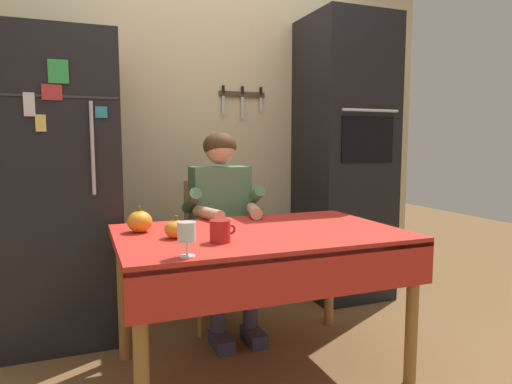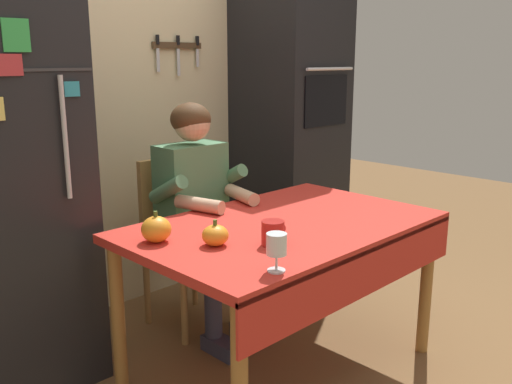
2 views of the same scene
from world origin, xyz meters
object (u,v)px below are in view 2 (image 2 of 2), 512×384
(chair_behind_person, at_px, (179,234))
(coffee_mug, at_px, (273,233))
(wall_oven, at_px, (290,121))
(dining_table, at_px, (287,241))
(seated_person, at_px, (200,201))
(wine_glass, at_px, (277,246))
(pumpkin_medium, at_px, (156,229))
(pumpkin_large, at_px, (215,235))

(chair_behind_person, bearing_deg, coffee_mug, -104.57)
(wall_oven, relative_size, dining_table, 1.50)
(seated_person, distance_m, wine_glass, 1.06)
(pumpkin_medium, bearing_deg, coffee_mug, -49.59)
(wall_oven, relative_size, coffee_mug, 17.63)
(seated_person, distance_m, pumpkin_medium, 0.69)
(chair_behind_person, distance_m, pumpkin_medium, 0.86)
(dining_table, relative_size, pumpkin_medium, 10.90)
(wall_oven, height_order, seated_person, wall_oven)
(seated_person, bearing_deg, pumpkin_medium, -143.86)
(dining_table, height_order, pumpkin_medium, pumpkin_medium)
(wine_glass, bearing_deg, coffee_mug, 45.81)
(chair_behind_person, height_order, pumpkin_large, chair_behind_person)
(chair_behind_person, bearing_deg, wall_oven, 6.99)
(dining_table, bearing_deg, coffee_mug, -148.45)
(wall_oven, height_order, pumpkin_medium, wall_oven)
(pumpkin_medium, bearing_deg, pumpkin_large, -55.21)
(wine_glass, distance_m, pumpkin_medium, 0.57)
(dining_table, height_order, chair_behind_person, chair_behind_person)
(dining_table, xyz_separation_m, seated_person, (-0.01, 0.60, 0.08))
(seated_person, xyz_separation_m, pumpkin_medium, (-0.55, -0.40, 0.06))
(pumpkin_large, bearing_deg, dining_table, 0.19)
(seated_person, bearing_deg, wall_oven, 16.72)
(seated_person, bearing_deg, pumpkin_large, -124.33)
(seated_person, height_order, pumpkin_large, seated_person)
(pumpkin_large, height_order, pumpkin_medium, pumpkin_medium)
(wall_oven, xyz_separation_m, seated_person, (-1.06, -0.32, -0.31))
(wall_oven, bearing_deg, dining_table, -138.69)
(wall_oven, bearing_deg, coffee_mug, -140.43)
(pumpkin_medium, bearing_deg, chair_behind_person, 46.98)
(dining_table, bearing_deg, pumpkin_medium, 160.52)
(coffee_mug, bearing_deg, wall_oven, 39.57)
(seated_person, distance_m, coffee_mug, 0.80)
(seated_person, relative_size, wine_glass, 9.01)
(chair_behind_person, height_order, wine_glass, chair_behind_person)
(wall_oven, relative_size, chair_behind_person, 2.26)
(seated_person, xyz_separation_m, coffee_mug, (-0.25, -0.76, 0.05))
(coffee_mug, relative_size, pumpkin_medium, 0.93)
(chair_behind_person, xyz_separation_m, pumpkin_large, (-0.41, -0.79, 0.27))
(dining_table, xyz_separation_m, wine_glass, (-0.45, -0.36, 0.18))
(seated_person, bearing_deg, coffee_mug, -107.97)
(wall_oven, height_order, coffee_mug, wall_oven)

